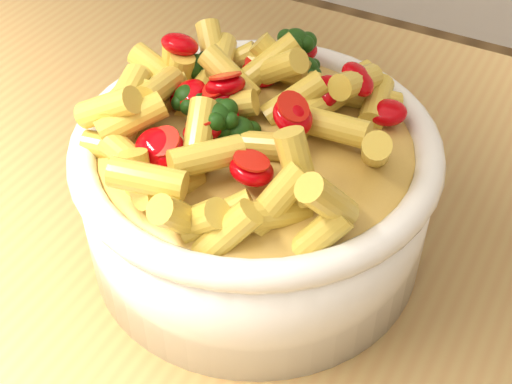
% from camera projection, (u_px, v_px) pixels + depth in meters
% --- Properties ---
extents(serving_bowl, '(0.25, 0.25, 0.11)m').
position_uv_depth(serving_bowl, '(256.00, 191.00, 0.51)').
color(serving_bowl, white).
rests_on(serving_bowl, table).
extents(pasta_salad, '(0.20, 0.20, 0.05)m').
position_uv_depth(pasta_salad, '(256.00, 115.00, 0.47)').
color(pasta_salad, '#E0C546').
rests_on(pasta_salad, serving_bowl).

